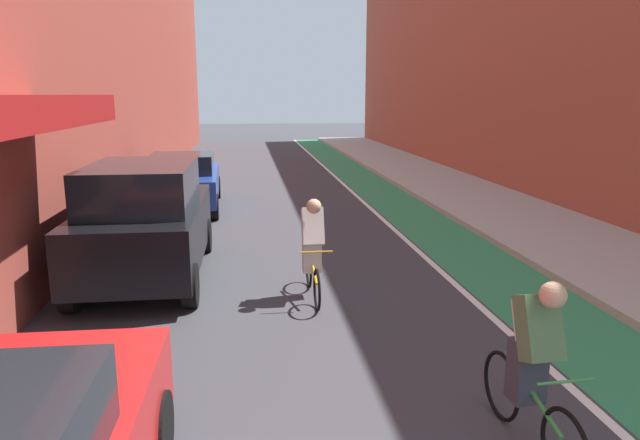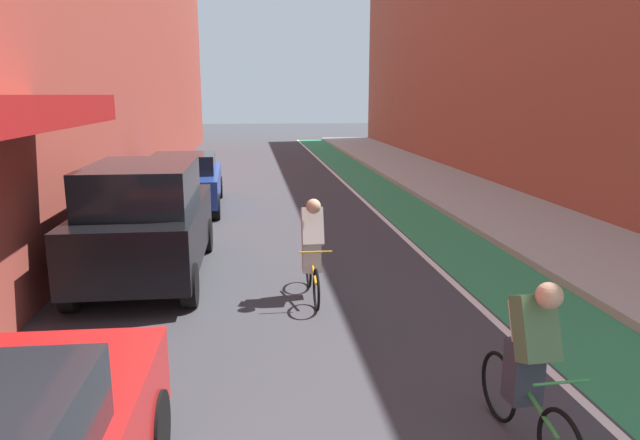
{
  "view_description": "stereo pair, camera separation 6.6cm",
  "coord_description": "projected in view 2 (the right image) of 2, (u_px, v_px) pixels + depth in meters",
  "views": [
    {
      "loc": [
        -1.18,
        0.21,
        3.08
      ],
      "look_at": [
        0.01,
        9.35,
        1.07
      ],
      "focal_mm": 32.36,
      "sensor_mm": 36.0,
      "label": 1
    },
    {
      "loc": [
        -1.11,
        0.21,
        3.08
      ],
      "look_at": [
        0.01,
        9.35,
        1.07
      ],
      "focal_mm": 32.36,
      "sensor_mm": 36.0,
      "label": 2
    }
  ],
  "objects": [
    {
      "name": "sidewalk_right",
      "position": [
        445.0,
        184.0,
        19.87
      ],
      "size": [
        3.28,
        42.43,
        0.14
      ],
      "primitive_type": "cube",
      "color": "#A8A59E",
      "rests_on": "ground"
    },
    {
      "name": "ground_plane",
      "position": [
        288.0,
        200.0,
        17.28
      ],
      "size": [
        93.34,
        93.34,
        0.0
      ],
      "primitive_type": "plane",
      "color": "#38383D"
    },
    {
      "name": "bike_lane_paint",
      "position": [
        376.0,
        187.0,
        19.59
      ],
      "size": [
        1.6,
        42.43,
        0.0
      ],
      "primitive_type": "cube",
      "color": "#2D8451",
      "rests_on": "ground"
    },
    {
      "name": "lane_divider_stripe",
      "position": [
        350.0,
        188.0,
        19.49
      ],
      "size": [
        0.12,
        42.43,
        0.0
      ],
      "primitive_type": "cube",
      "color": "white",
      "rests_on": "ground"
    },
    {
      "name": "building_facade_left",
      "position": [
        92.0,
        8.0,
        17.33
      ],
      "size": [
        4.15,
        42.43,
        11.27
      ],
      "color": "brown",
      "rests_on": "ground"
    },
    {
      "name": "cyclist_mid",
      "position": [
        312.0,
        245.0,
        8.77
      ],
      "size": [
        0.48,
        1.67,
        1.59
      ],
      "color": "black",
      "rests_on": "ground"
    },
    {
      "name": "building_facade_right",
      "position": [
        509.0,
        36.0,
        21.06
      ],
      "size": [
        2.4,
        38.43,
        10.33
      ],
      "primitive_type": "cube",
      "color": "#9E4C38",
      "rests_on": "ground"
    },
    {
      "name": "parked_sedan_blue",
      "position": [
        185.0,
        181.0,
        15.73
      ],
      "size": [
        2.0,
        4.33,
        1.53
      ],
      "color": "navy",
      "rests_on": "ground"
    },
    {
      "name": "cyclist_lead",
      "position": [
        530.0,
        360.0,
        4.95
      ],
      "size": [
        0.48,
        1.72,
        1.62
      ],
      "color": "black",
      "rests_on": "ground"
    },
    {
      "name": "parked_suv_black",
      "position": [
        146.0,
        220.0,
        9.71
      ],
      "size": [
        1.94,
        4.23,
        1.98
      ],
      "color": "black",
      "rests_on": "ground"
    }
  ]
}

